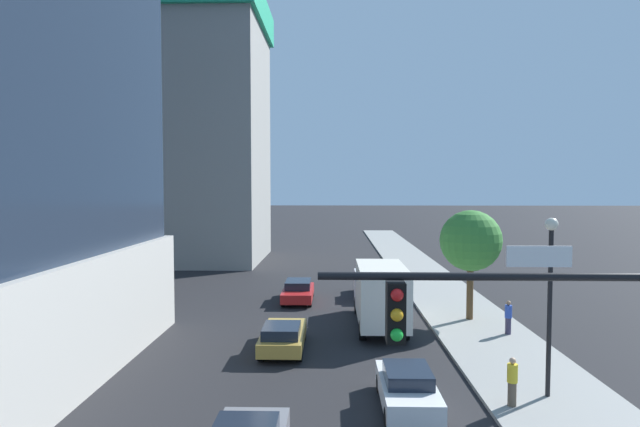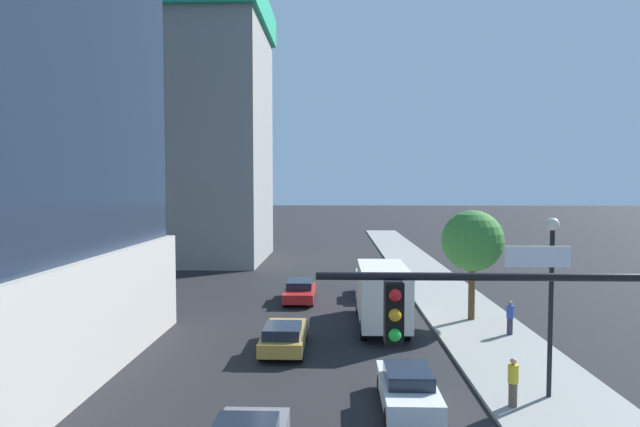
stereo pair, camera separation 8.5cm
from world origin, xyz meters
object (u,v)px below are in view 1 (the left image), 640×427
Objects in this scene: car_blue at (369,286)px; pedestrian_blue_shirt at (508,317)px; car_white at (407,388)px; traffic_light_pole at (542,356)px; street_tree at (471,241)px; box_truck at (380,293)px; pedestrian_yellow_shirt at (512,381)px; car_gold at (283,336)px; street_lamp at (550,281)px; construction_building at (193,117)px; car_red at (298,291)px.

pedestrian_blue_shirt is at bearing -55.92° from car_blue.
car_white is 2.45× the size of pedestrian_blue_shirt.
traffic_light_pole reaches higher than street_tree.
box_truck is at bearing 93.54° from traffic_light_pole.
box_truck is at bearing 109.32° from pedestrian_yellow_shirt.
car_blue reaches higher than car_gold.
traffic_light_pole is at bearing -101.60° from street_tree.
street_lamp is 1.03× the size of street_tree.
pedestrian_yellow_shirt is at bearing -35.84° from car_gold.
car_blue is 7.65m from box_truck.
pedestrian_yellow_shirt reaches higher than car_white.
box_truck reaches higher than car_white.
street_lamp is (21.49, -33.75, -10.27)m from construction_building.
box_truck is at bearing 165.99° from pedestrian_blue_shirt.
car_white is 0.89× the size of car_blue.
traffic_light_pole is at bearing -107.24° from pedestrian_blue_shirt.
traffic_light_pole is 1.43× the size of car_gold.
construction_building is at bearing 123.73° from box_truck.
street_lamp reaches higher than car_gold.
car_gold is at bearing -112.25° from car_blue.
pedestrian_yellow_shirt is (8.17, -15.95, 0.30)m from car_red.
construction_building is 7.68× the size of car_gold.
car_white is at bearing -126.57° from pedestrian_blue_shirt.
street_lamp reaches higher than box_truck.
street_lamp is at bearing 28.83° from pedestrian_yellow_shirt.
construction_building is at bearing 132.61° from street_tree.
traffic_light_pole is (17.62, -42.58, -9.96)m from construction_building.
pedestrian_yellow_shirt is at bearing -98.05° from street_tree.
traffic_light_pole is at bearing -67.27° from car_gold.
construction_building is 47.14m from traffic_light_pole.
box_truck reaches higher than car_gold.
pedestrian_blue_shirt reaches higher than car_blue.
street_lamp is 3.82× the size of pedestrian_yellow_shirt.
car_blue is (4.72, 11.53, 0.07)m from car_gold.
pedestrian_blue_shirt is at bearing 72.76° from traffic_light_pole.
construction_building is 20.46× the size of pedestrian_blue_shirt.
street_tree is (3.93, 19.15, -0.04)m from traffic_light_pole.
street_lamp is 11.48m from car_gold.
car_gold is at bearing -151.65° from street_tree.
car_red is at bearing 106.48° from car_white.
construction_building is 40.71m from car_white.
traffic_light_pole reaches higher than car_white.
car_red is at bearing 122.67° from street_lamp.
car_gold is (-9.75, -5.26, -3.76)m from street_tree.
box_truck reaches higher than pedestrian_blue_shirt.
car_red is 13.29m from pedestrian_blue_shirt.
pedestrian_blue_shirt is (1.19, 7.48, -3.18)m from street_lamp.
street_lamp is 10.56m from box_truck.
street_lamp reaches higher than car_white.
car_gold is 2.72× the size of pedestrian_yellow_shirt.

